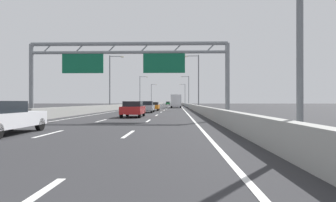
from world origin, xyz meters
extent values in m
plane|color=#2D2D30|center=(0.00, 100.00, 0.00)|extent=(260.00, 260.00, 0.00)
cube|color=white|center=(-1.80, 12.50, 0.01)|extent=(0.16, 3.00, 0.01)
cube|color=white|center=(-1.80, 21.50, 0.01)|extent=(0.16, 3.00, 0.01)
cube|color=white|center=(-1.80, 30.50, 0.01)|extent=(0.16, 3.00, 0.01)
cube|color=white|center=(-1.80, 39.50, 0.01)|extent=(0.16, 3.00, 0.01)
cube|color=white|center=(-1.80, 48.50, 0.01)|extent=(0.16, 3.00, 0.01)
cube|color=white|center=(-1.80, 57.50, 0.01)|extent=(0.16, 3.00, 0.01)
cube|color=white|center=(-1.80, 66.50, 0.01)|extent=(0.16, 3.00, 0.01)
cube|color=white|center=(-1.80, 75.50, 0.01)|extent=(0.16, 3.00, 0.01)
cube|color=white|center=(-1.80, 84.50, 0.01)|extent=(0.16, 3.00, 0.01)
cube|color=white|center=(-1.80, 93.50, 0.01)|extent=(0.16, 3.00, 0.01)
cube|color=white|center=(-1.80, 102.50, 0.01)|extent=(0.16, 3.00, 0.01)
cube|color=white|center=(-1.80, 111.50, 0.01)|extent=(0.16, 3.00, 0.01)
cube|color=white|center=(-1.80, 120.50, 0.01)|extent=(0.16, 3.00, 0.01)
cube|color=white|center=(-1.80, 129.50, 0.01)|extent=(0.16, 3.00, 0.01)
cube|color=white|center=(-1.80, 138.50, 0.01)|extent=(0.16, 3.00, 0.01)
cube|color=white|center=(-1.80, 147.50, 0.01)|extent=(0.16, 3.00, 0.01)
cube|color=white|center=(-1.80, 156.50, 0.01)|extent=(0.16, 3.00, 0.01)
cube|color=white|center=(1.80, 12.50, 0.01)|extent=(0.16, 3.00, 0.01)
cube|color=white|center=(1.80, 21.50, 0.01)|extent=(0.16, 3.00, 0.01)
cube|color=white|center=(1.80, 30.50, 0.01)|extent=(0.16, 3.00, 0.01)
cube|color=white|center=(1.80, 39.50, 0.01)|extent=(0.16, 3.00, 0.01)
cube|color=white|center=(1.80, 48.50, 0.01)|extent=(0.16, 3.00, 0.01)
cube|color=white|center=(1.80, 57.50, 0.01)|extent=(0.16, 3.00, 0.01)
cube|color=white|center=(1.80, 66.50, 0.01)|extent=(0.16, 3.00, 0.01)
cube|color=white|center=(1.80, 75.50, 0.01)|extent=(0.16, 3.00, 0.01)
cube|color=white|center=(1.80, 84.50, 0.01)|extent=(0.16, 3.00, 0.01)
cube|color=white|center=(1.80, 93.50, 0.01)|extent=(0.16, 3.00, 0.01)
cube|color=white|center=(1.80, 102.50, 0.01)|extent=(0.16, 3.00, 0.01)
cube|color=white|center=(1.80, 111.50, 0.01)|extent=(0.16, 3.00, 0.01)
cube|color=white|center=(1.80, 120.50, 0.01)|extent=(0.16, 3.00, 0.01)
cube|color=white|center=(1.80, 129.50, 0.01)|extent=(0.16, 3.00, 0.01)
cube|color=white|center=(1.80, 138.50, 0.01)|extent=(0.16, 3.00, 0.01)
cube|color=white|center=(1.80, 147.50, 0.01)|extent=(0.16, 3.00, 0.01)
cube|color=white|center=(1.80, 156.50, 0.01)|extent=(0.16, 3.00, 0.01)
cube|color=white|center=(-5.25, 88.00, 0.01)|extent=(0.16, 176.00, 0.01)
cube|color=white|center=(5.25, 88.00, 0.01)|extent=(0.16, 176.00, 0.01)
cube|color=#9E9E99|center=(-6.90, 110.00, 0.47)|extent=(0.45, 220.00, 0.95)
cube|color=#9E9E99|center=(6.90, 110.00, 0.47)|extent=(0.45, 220.00, 0.95)
cylinder|color=gray|center=(-8.06, 23.10, 3.10)|extent=(0.36, 0.36, 6.20)
cylinder|color=gray|center=(8.06, 23.10, 3.10)|extent=(0.36, 0.36, 6.20)
cylinder|color=gray|center=(0.00, 23.10, 6.20)|extent=(16.11, 0.32, 0.32)
cylinder|color=gray|center=(0.00, 23.10, 5.50)|extent=(16.11, 0.26, 0.26)
cylinder|color=gray|center=(-6.71, 23.10, 5.85)|extent=(0.74, 0.10, 0.74)
cylinder|color=gray|center=(-4.03, 23.10, 5.85)|extent=(0.74, 0.10, 0.74)
cylinder|color=gray|center=(-1.34, 23.10, 5.85)|extent=(0.74, 0.10, 0.74)
cylinder|color=gray|center=(1.34, 23.10, 5.85)|extent=(0.74, 0.10, 0.74)
cylinder|color=gray|center=(4.03, 23.10, 5.85)|extent=(0.74, 0.10, 0.74)
cylinder|color=gray|center=(6.71, 23.10, 5.85)|extent=(0.74, 0.10, 0.74)
cube|color=#0F5B3D|center=(-3.76, 23.10, 4.60)|extent=(3.40, 0.12, 1.60)
cube|color=#0F5B3D|center=(2.92, 23.10, 4.60)|extent=(3.40, 0.12, 1.60)
cylinder|color=slate|center=(-7.70, 49.47, 4.75)|extent=(0.20, 0.20, 9.50)
cylinder|color=slate|center=(-6.60, 49.47, 9.35)|extent=(2.20, 0.12, 0.12)
cube|color=#F2EAC6|center=(-5.50, 49.47, 9.25)|extent=(0.56, 0.28, 0.20)
cylinder|color=slate|center=(7.70, 49.47, 4.75)|extent=(0.20, 0.20, 9.50)
cylinder|color=slate|center=(6.60, 49.47, 9.35)|extent=(2.20, 0.12, 0.12)
cube|color=#F2EAC6|center=(5.50, 49.47, 9.25)|extent=(0.56, 0.28, 0.20)
cylinder|color=slate|center=(-7.70, 90.43, 4.75)|extent=(0.20, 0.20, 9.50)
cylinder|color=slate|center=(-6.60, 90.43, 9.35)|extent=(2.20, 0.12, 0.12)
cube|color=#F2EAC6|center=(-5.50, 90.43, 9.25)|extent=(0.56, 0.28, 0.20)
cylinder|color=slate|center=(7.70, 90.43, 4.75)|extent=(0.20, 0.20, 9.50)
cylinder|color=slate|center=(6.60, 90.43, 9.35)|extent=(2.20, 0.12, 0.12)
cube|color=#F2EAC6|center=(5.50, 90.43, 9.25)|extent=(0.56, 0.28, 0.20)
cylinder|color=slate|center=(-7.70, 131.39, 4.75)|extent=(0.20, 0.20, 9.50)
cylinder|color=slate|center=(-6.60, 131.39, 9.35)|extent=(2.20, 0.12, 0.12)
cube|color=#F2EAC6|center=(-5.50, 131.39, 9.25)|extent=(0.56, 0.28, 0.20)
cylinder|color=slate|center=(7.70, 131.39, 4.75)|extent=(0.20, 0.20, 9.50)
cylinder|color=slate|center=(6.60, 131.39, 9.35)|extent=(2.20, 0.12, 0.12)
cube|color=#F2EAC6|center=(5.50, 131.39, 9.25)|extent=(0.56, 0.28, 0.20)
cube|color=silver|center=(-3.71, 12.21, 0.65)|extent=(1.78, 4.62, 0.66)
cylinder|color=black|center=(-4.49, 13.97, 0.32)|extent=(0.22, 0.64, 0.64)
cylinder|color=black|center=(-2.93, 13.97, 0.32)|extent=(0.22, 0.64, 0.64)
cube|color=#2347AD|center=(3.77, 91.47, 0.68)|extent=(1.79, 4.23, 0.71)
cube|color=black|center=(3.77, 91.47, 1.27)|extent=(1.57, 1.74, 0.46)
cylinder|color=black|center=(2.99, 93.03, 0.32)|extent=(0.22, 0.64, 0.64)
cylinder|color=black|center=(4.56, 93.03, 0.32)|extent=(0.22, 0.64, 0.64)
cylinder|color=black|center=(2.99, 89.91, 0.32)|extent=(0.22, 0.64, 0.64)
cylinder|color=black|center=(4.56, 89.91, 0.32)|extent=(0.22, 0.64, 0.64)
cube|color=red|center=(-0.17, 26.85, 0.66)|extent=(1.86, 4.30, 0.69)
cube|color=black|center=(-0.17, 26.68, 1.25)|extent=(1.64, 1.87, 0.48)
cylinder|color=black|center=(-0.99, 28.45, 0.32)|extent=(0.22, 0.64, 0.64)
cylinder|color=black|center=(0.65, 28.45, 0.32)|extent=(0.22, 0.64, 0.64)
cylinder|color=black|center=(-0.99, 25.25, 0.32)|extent=(0.22, 0.64, 0.64)
cylinder|color=black|center=(0.65, 25.25, 0.32)|extent=(0.22, 0.64, 0.64)
cube|color=orange|center=(0.18, 46.09, 0.63)|extent=(1.79, 4.28, 0.61)
cube|color=black|center=(0.18, 45.97, 1.16)|extent=(1.58, 1.73, 0.46)
cylinder|color=black|center=(-0.60, 47.68, 0.32)|extent=(0.22, 0.64, 0.64)
cylinder|color=black|center=(0.97, 47.68, 0.32)|extent=(0.22, 0.64, 0.64)
cylinder|color=black|center=(-0.60, 44.50, 0.32)|extent=(0.22, 0.64, 0.64)
cylinder|color=black|center=(0.97, 44.50, 0.32)|extent=(0.22, 0.64, 0.64)
cube|color=#1E7A38|center=(-0.14, 132.31, 0.66)|extent=(1.87, 4.21, 0.68)
cube|color=black|center=(-0.14, 131.73, 1.26)|extent=(1.64, 1.70, 0.53)
cylinder|color=black|center=(-0.96, 133.87, 0.32)|extent=(0.22, 0.64, 0.64)
cylinder|color=black|center=(0.68, 133.87, 0.32)|extent=(0.22, 0.64, 0.64)
cylinder|color=black|center=(-0.96, 130.75, 0.32)|extent=(0.22, 0.64, 0.64)
cylinder|color=black|center=(0.68, 130.75, 0.32)|extent=(0.22, 0.64, 0.64)
cube|color=#A8ADB2|center=(-0.07, 38.14, 0.66)|extent=(1.82, 4.50, 0.67)
cube|color=black|center=(-0.07, 37.99, 1.26)|extent=(1.61, 1.99, 0.53)
cylinder|color=black|center=(-0.88, 39.84, 0.32)|extent=(0.22, 0.64, 0.64)
cylinder|color=black|center=(0.73, 39.84, 0.32)|extent=(0.22, 0.64, 0.64)
cylinder|color=black|center=(-0.88, 36.44, 0.32)|extent=(0.22, 0.64, 0.64)
cylinder|color=black|center=(0.73, 36.44, 0.32)|extent=(0.22, 0.64, 0.64)
cube|color=#194799|center=(3.78, 72.73, 1.39)|extent=(2.45, 2.44, 1.82)
cube|color=silver|center=(3.78, 68.27, 1.79)|extent=(2.45, 6.08, 2.62)
cylinder|color=black|center=(2.70, 73.05, 0.48)|extent=(0.28, 0.96, 0.96)
cylinder|color=black|center=(4.87, 73.05, 0.48)|extent=(0.28, 0.96, 0.96)
cylinder|color=black|center=(2.70, 66.63, 0.48)|extent=(0.28, 0.96, 0.96)
cylinder|color=black|center=(4.87, 66.63, 0.48)|extent=(0.28, 0.96, 0.96)
camera|label=1|loc=(3.96, -0.37, 1.46)|focal=30.90mm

